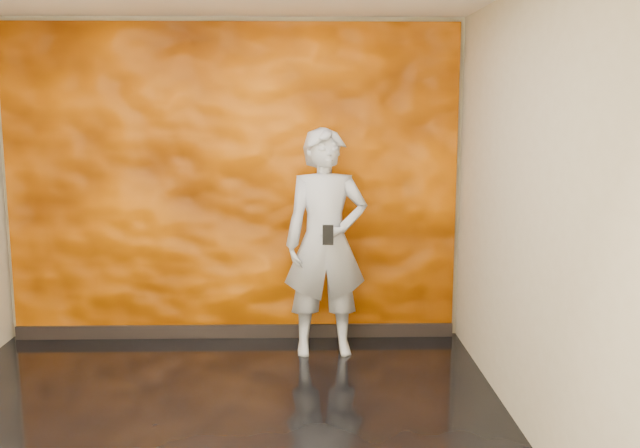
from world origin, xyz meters
The scene contains 5 objects.
room centered at (0.00, 0.00, 1.40)m, with size 4.02×4.02×2.81m.
feature_wall centered at (0.00, 1.96, 1.38)m, with size 3.90×0.06×2.75m, color #FE7200.
baseboard centered at (0.00, 1.92, 0.06)m, with size 3.90×0.04×0.12m, color black.
man centered at (0.80, 1.52, 0.94)m, with size 0.69×0.45×1.88m, color #9CA1AB.
phone centered at (0.81, 1.26, 1.05)m, with size 0.09×0.02×0.16m, color black.
Camera 1 is at (0.61, -4.24, 2.04)m, focal length 40.00 mm.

